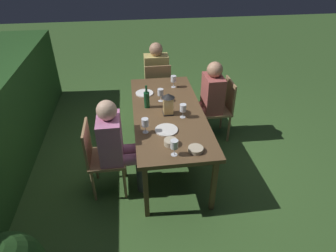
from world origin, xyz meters
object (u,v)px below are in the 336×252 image
Objects in this scene: chair_side_right_a at (100,155)px; plate_a at (166,130)px; wine_glass_b at (183,108)px; bowl_olives at (171,142)px; chair_head_far at (158,86)px; bowl_bread at (196,149)px; green_bottle_on_table at (147,99)px; chair_side_left_b at (220,106)px; plate_b at (144,93)px; person_in_pink at (117,143)px; wine_glass_a at (174,145)px; lantern_centerpiece at (168,103)px; wine_glass_e at (174,79)px; person_in_rust at (208,98)px; person_in_mustard at (156,72)px; wine_glass_c at (161,93)px; dining_table at (168,115)px; wine_glass_d at (145,123)px.

chair_side_right_a is 3.47× the size of plate_a.
wine_glass_b is 1.25× the size of bowl_olives.
wine_glass_b reaches higher than chair_head_far.
chair_side_right_a reaches higher than bowl_bread.
wine_glass_b is (-0.30, -0.39, 0.01)m from green_bottle_on_table.
chair_side_left_b is at bearing -73.15° from green_bottle_on_table.
plate_b is at bearing 86.95° from chair_side_left_b.
green_bottle_on_table is at bearing 167.63° from chair_head_far.
person_in_pink reaches higher than bowl_bread.
chair_side_right_a is 5.79× the size of bowl_bread.
person_in_pink is 6.80× the size of wine_glass_a.
lantern_centerpiece reaches higher than chair_side_right_a.
wine_glass_e is (1.50, -0.22, 0.00)m from wine_glass_a.
person_in_mustard is at bearing 31.94° from person_in_rust.
lantern_centerpiece is at bearing -5.56° from bowl_olives.
person_in_rust reaches higher than bowl_bread.
chair_side_left_b is 0.96m from wine_glass_c.
person_in_mustard reaches higher than wine_glass_c.
person_in_mustard is at bearing -23.36° from chair_side_right_a.
green_bottle_on_table is at bearing 53.10° from wine_glass_b.
bowl_olives is (-0.94, 0.01, -0.09)m from wine_glass_c.
person_in_mustard reaches higher than green_bottle_on_table.
chair_side_right_a is 5.15× the size of wine_glass_c.
wine_glass_e is at bearing -12.73° from plate_a.
wine_glass_c reaches higher than chair_side_right_a.
chair_side_right_a is 1.08m from bowl_bread.
wine_glass_e is (-0.59, -0.17, 0.36)m from chair_head_far.
chair_side_right_a is (-0.45, 0.81, -0.19)m from dining_table.
chair_head_far reaches higher than bowl_bread.
person_in_rust is 6.80× the size of wine_glass_d.
chair_head_far is 0.76× the size of person_in_mustard.
lantern_centerpiece reaches higher than wine_glass_e.
green_bottle_on_table reaches higher than wine_glass_e.
chair_head_far is 1.87m from chair_side_right_a.
dining_table is 11.72× the size of wine_glass_a.
chair_head_far is 1.73m from wine_glass_d.
chair_head_far is 1.36m from lantern_centerpiece.
plate_a is (-0.35, 0.07, -0.14)m from lantern_centerpiece.
wine_glass_a is 0.19m from bowl_olives.
bowl_olives is (-0.23, -0.55, 0.12)m from person_in_pink.
wine_glass_d is (-1.86, 0.30, 0.21)m from person_in_mustard.
person_in_rust is 1.47m from wine_glass_a.
wine_glass_a is 0.44m from plate_a.
person_in_mustard is 1.29m from chair_side_left_b.
wine_glass_d is (0.02, -0.51, 0.36)m from chair_side_right_a.
bowl_olives is (-0.23, -0.74, 0.28)m from chair_side_right_a.
green_bottle_on_table is at bearing 12.42° from bowl_olives.
bowl_olives is at bearing -178.22° from plate_a.
person_in_pink is 0.38m from wine_glass_d.
green_bottle_on_table reaches higher than dining_table.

